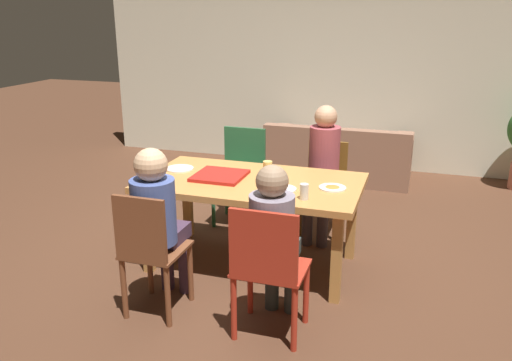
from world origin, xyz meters
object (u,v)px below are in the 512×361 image
at_px(person_1, 323,162).
at_px(couch, 338,158).
at_px(plate_1, 180,169).
at_px(pizza_box_0, 220,176).
at_px(drinking_glass_0, 304,192).
at_px(chair_2, 268,266).
at_px(drinking_glass_1, 274,193).
at_px(chair_1, 325,182).
at_px(person_2, 274,234).
at_px(drinking_glass_2, 268,169).
at_px(plate_0, 283,189).
at_px(plate_2, 332,187).
at_px(dining_table, 252,190).
at_px(chair_3, 242,170).
at_px(person_0, 158,214).
at_px(chair_0, 150,250).

relative_size(person_1, couch, 0.69).
xyz_separation_m(person_1, couch, (-0.14, 1.83, -0.46)).
bearing_deg(person_1, plate_1, -147.67).
height_order(pizza_box_0, drinking_glass_0, drinking_glass_0).
relative_size(chair_2, drinking_glass_1, 8.17).
bearing_deg(chair_1, person_2, -90.00).
bearing_deg(drinking_glass_2, person_2, -70.80).
height_order(plate_0, plate_2, plate_2).
relative_size(dining_table, person_2, 1.51).
bearing_deg(plate_1, couch, 68.88).
height_order(chair_3, drinking_glass_0, chair_3).
bearing_deg(person_1, chair_3, 171.23).
bearing_deg(drinking_glass_0, person_1, 93.96).
height_order(person_2, plate_2, person_2).
bearing_deg(chair_3, person_1, -8.77).
relative_size(plate_1, drinking_glass_0, 2.06).
bearing_deg(dining_table, drinking_glass_2, 54.33).
relative_size(chair_1, person_1, 0.69).
bearing_deg(chair_2, chair_1, 90.00).
distance_m(chair_2, plate_2, 1.02).
distance_m(chair_1, person_2, 1.79).
height_order(dining_table, pizza_box_0, pizza_box_0).
distance_m(plate_2, couch, 2.71).
relative_size(chair_3, couch, 0.53).
bearing_deg(couch, person_2, -87.75).
bearing_deg(drinking_glass_2, plate_1, -177.45).
xyz_separation_m(drinking_glass_0, drinking_glass_2, (-0.41, 0.44, 0.01)).
bearing_deg(chair_3, plate_0, -56.50).
relative_size(plate_0, plate_1, 0.88).
bearing_deg(plate_1, chair_2, -43.65).
relative_size(dining_table, person_0, 1.46).
relative_size(plate_0, drinking_glass_1, 1.85).
bearing_deg(plate_1, plate_0, -14.17).
relative_size(dining_table, person_1, 1.41).
relative_size(pizza_box_0, plate_0, 1.90).
height_order(chair_2, drinking_glass_0, chair_2).
bearing_deg(pizza_box_0, chair_3, 98.63).
relative_size(plate_2, couch, 0.12).
relative_size(chair_1, pizza_box_0, 2.15).
height_order(plate_1, plate_2, plate_2).
xyz_separation_m(person_1, plate_2, (0.23, -0.81, 0.04)).
bearing_deg(person_0, person_2, -0.67).
height_order(person_1, pizza_box_0, person_1).
height_order(plate_0, drinking_glass_2, drinking_glass_2).
xyz_separation_m(chair_3, plate_1, (-0.27, -0.84, 0.23)).
distance_m(plate_0, plate_2, 0.39).
height_order(dining_table, chair_1, chair_1).
relative_size(chair_0, plate_0, 4.39).
height_order(chair_0, couch, chair_0).
distance_m(person_2, plate_0, 0.69).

